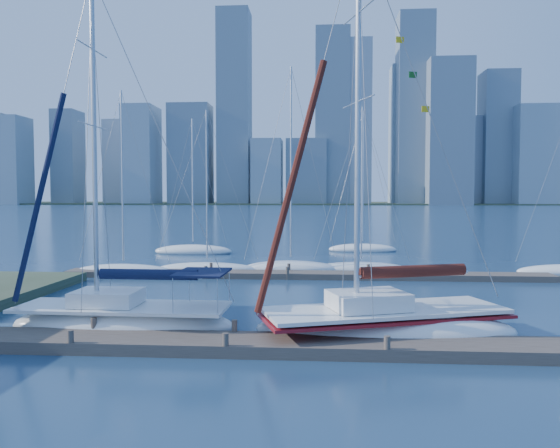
{
  "coord_description": "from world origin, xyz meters",
  "views": [
    {
      "loc": [
        2.91,
        -17.56,
        5.1
      ],
      "look_at": [
        1.36,
        4.0,
        3.97
      ],
      "focal_mm": 35.0,
      "sensor_mm": 36.0,
      "label": 1
    }
  ],
  "objects": [
    {
      "name": "ground",
      "position": [
        0.0,
        0.0,
        0.0
      ],
      "size": [
        700.0,
        700.0,
        0.0
      ],
      "primitive_type": "plane",
      "color": "#172C4C",
      "rests_on": "ground"
    },
    {
      "name": "near_dock",
      "position": [
        0.0,
        0.0,
        0.2
      ],
      "size": [
        26.0,
        2.0,
        0.4
      ],
      "primitive_type": "cube",
      "color": "#463B33",
      "rests_on": "ground"
    },
    {
      "name": "far_dock",
      "position": [
        2.0,
        16.0,
        0.18
      ],
      "size": [
        30.0,
        1.8,
        0.36
      ],
      "primitive_type": "cube",
      "color": "#463B33",
      "rests_on": "ground"
    },
    {
      "name": "far_shore",
      "position": [
        0.0,
        320.0,
        0.0
      ],
      "size": [
        800.0,
        100.0,
        1.5
      ],
      "primitive_type": "cube",
      "color": "#38472D",
      "rests_on": "ground"
    },
    {
      "name": "sailboat_navy",
      "position": [
        -4.4,
        2.12,
        1.07
      ],
      "size": [
        8.51,
        2.95,
        13.71
      ],
      "rotation": [
        0.0,
        0.0,
        -0.02
      ],
      "color": "white",
      "rests_on": "ground"
    },
    {
      "name": "sailboat_maroon",
      "position": [
        5.23,
        1.86,
        1.11
      ],
      "size": [
        9.73,
        5.79,
        14.89
      ],
      "rotation": [
        0.0,
        0.0,
        0.32
      ],
      "color": "white",
      "rests_on": "ground"
    },
    {
      "name": "bg_boat_0",
      "position": [
        -9.74,
        16.78,
        0.24
      ],
      "size": [
        6.59,
        2.8,
        12.12
      ],
      "rotation": [
        0.0,
        0.0,
        -0.14
      ],
      "color": "white",
      "rests_on": "ground"
    },
    {
      "name": "bg_boat_1",
      "position": [
        -4.53,
        18.18,
        0.22
      ],
      "size": [
        7.0,
        2.92,
        11.01
      ],
      "rotation": [
        0.0,
        0.0,
        0.16
      ],
      "color": "white",
      "rests_on": "ground"
    },
    {
      "name": "bg_boat_2",
      "position": [
        1.03,
        18.67,
        0.28
      ],
      "size": [
        6.74,
        4.16,
        13.89
      ],
      "rotation": [
        0.0,
        0.0,
        0.34
      ],
      "color": "white",
      "rests_on": "ground"
    },
    {
      "name": "bg_boat_3",
      "position": [
        5.73,
        19.03,
        0.23
      ],
      "size": [
        6.46,
        2.33,
        11.25
      ],
      "rotation": [
        0.0,
        0.0,
        -0.07
      ],
      "color": "white",
      "rests_on": "ground"
    },
    {
      "name": "bg_boat_6",
      "position": [
        -8.11,
        29.41,
        0.27
      ],
      "size": [
        7.21,
        4.67,
        12.13
      ],
      "rotation": [
        0.0,
        0.0,
        -0.37
      ],
      "color": "white",
      "rests_on": "ground"
    },
    {
      "name": "bg_boat_7",
      "position": [
        6.88,
        32.38,
        0.27
      ],
      "size": [
        6.46,
        3.34,
        13.15
      ],
      "rotation": [
        0.0,
        0.0,
        0.21
      ],
      "color": "white",
      "rests_on": "ground"
    },
    {
      "name": "skyline",
      "position": [
        15.51,
        290.35,
        35.08
      ],
      "size": [
        502.94,
        51.31,
        108.17
      ],
      "color": "gray",
      "rests_on": "ground"
    }
  ]
}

